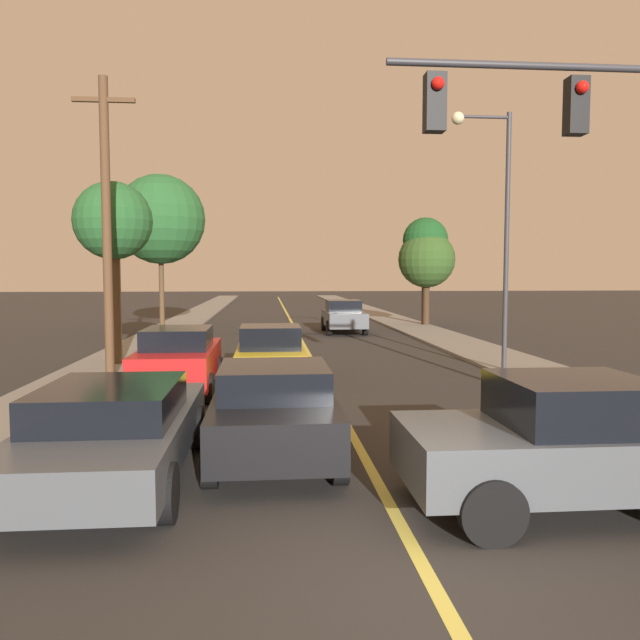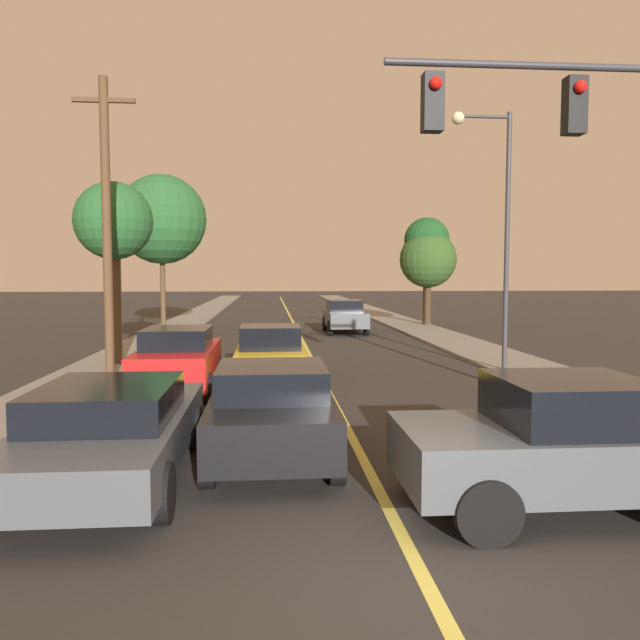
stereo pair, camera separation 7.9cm
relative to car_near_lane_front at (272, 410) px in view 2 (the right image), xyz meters
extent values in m
plane|color=#2D2B28|center=(1.42, -4.09, -0.79)|extent=(200.00, 200.00, 0.00)
cube|color=#2D2B28|center=(1.42, 31.91, -0.79)|extent=(10.17, 80.00, 0.01)
cube|color=#D1C14C|center=(1.42, 31.91, -0.78)|extent=(0.16, 76.00, 0.00)
cube|color=gray|center=(-4.91, 31.91, -0.73)|extent=(2.50, 80.00, 0.12)
cube|color=gray|center=(7.76, 31.91, -0.73)|extent=(2.50, 80.00, 0.12)
cube|color=black|center=(0.00, 0.03, -0.10)|extent=(1.87, 4.13, 0.70)
cube|color=black|center=(0.00, -0.13, 0.49)|extent=(1.64, 1.86, 0.47)
cylinder|color=black|center=(-0.89, 1.31, -0.44)|extent=(0.22, 0.70, 0.70)
cylinder|color=black|center=(0.89, 1.31, -0.44)|extent=(0.22, 0.70, 0.70)
cylinder|color=black|center=(-0.89, -1.25, -0.44)|extent=(0.22, 0.70, 0.70)
cylinder|color=black|center=(0.89, -1.25, -0.44)|extent=(0.22, 0.70, 0.70)
cube|color=gold|center=(0.00, 7.71, -0.21)|extent=(1.86, 3.97, 0.56)
cube|color=black|center=(0.00, 7.55, 0.38)|extent=(1.64, 1.79, 0.62)
cylinder|color=black|center=(-0.88, 8.94, -0.49)|extent=(0.22, 0.61, 0.61)
cylinder|color=black|center=(0.88, 8.94, -0.49)|extent=(0.22, 0.61, 0.61)
cylinder|color=black|center=(-0.88, 6.48, -0.49)|extent=(0.22, 0.61, 0.61)
cylinder|color=black|center=(0.88, 6.48, -0.49)|extent=(0.22, 0.61, 0.61)
cube|color=#474C51|center=(-2.24, -0.85, -0.14)|extent=(1.99, 5.09, 0.58)
cube|color=black|center=(-2.24, -1.05, 0.38)|extent=(1.75, 2.29, 0.47)
cylinder|color=black|center=(-3.18, 0.73, -0.43)|extent=(0.22, 0.72, 0.72)
cylinder|color=black|center=(-1.29, 0.73, -0.43)|extent=(0.22, 0.72, 0.72)
cylinder|color=black|center=(-1.29, -2.42, -0.43)|extent=(0.22, 0.72, 0.72)
cube|color=red|center=(-2.24, 5.68, -0.05)|extent=(1.73, 4.36, 0.78)
cube|color=black|center=(-2.24, 5.51, 0.59)|extent=(1.52, 1.96, 0.48)
cylinder|color=black|center=(-3.06, 7.03, -0.44)|extent=(0.22, 0.71, 0.71)
cylinder|color=black|center=(-1.42, 7.03, -0.44)|extent=(0.22, 0.71, 0.71)
cylinder|color=black|center=(-3.06, 4.33, -0.44)|extent=(0.22, 0.71, 0.71)
cylinder|color=black|center=(-1.42, 4.33, -0.44)|extent=(0.22, 0.71, 0.71)
cube|color=#474C51|center=(3.71, 20.86, -0.07)|extent=(1.83, 4.31, 0.71)
cube|color=black|center=(3.71, 21.03, 0.56)|extent=(1.61, 1.94, 0.55)
cylinder|color=black|center=(4.58, 19.52, -0.43)|extent=(0.22, 0.73, 0.73)
cylinder|color=black|center=(2.84, 19.52, -0.43)|extent=(0.22, 0.73, 0.73)
cylinder|color=black|center=(4.58, 22.19, -0.43)|extent=(0.22, 0.73, 0.73)
cylinder|color=black|center=(2.84, 22.19, -0.43)|extent=(0.22, 0.73, 0.73)
cube|color=#474C51|center=(3.48, -2.42, -0.07)|extent=(3.87, 1.95, 0.69)
cube|color=black|center=(3.64, -2.42, 0.56)|extent=(1.74, 1.72, 0.58)
cylinder|color=black|center=(2.28, -3.35, -0.42)|extent=(0.74, 0.22, 0.74)
cylinder|color=black|center=(2.28, -1.49, -0.42)|extent=(0.74, 0.22, 0.74)
cylinder|color=black|center=(4.69, -1.49, -0.42)|extent=(0.74, 0.22, 0.74)
cylinder|color=#333338|center=(4.34, 0.14, 5.41)|extent=(5.14, 0.12, 0.12)
cube|color=black|center=(4.85, 0.14, 4.80)|extent=(0.32, 0.28, 0.90)
sphere|color=red|center=(4.85, -0.04, 5.05)|extent=(0.20, 0.20, 0.20)
cube|color=black|center=(2.54, 0.14, 4.80)|extent=(0.32, 0.28, 0.90)
sphere|color=red|center=(2.54, -0.04, 5.05)|extent=(0.20, 0.20, 0.20)
cylinder|color=#333338|center=(6.86, 8.00, 3.03)|extent=(0.14, 0.14, 7.41)
cylinder|color=#333338|center=(6.10, 8.00, 6.59)|extent=(1.51, 0.09, 0.09)
sphere|color=beige|center=(5.35, 8.00, 6.54)|extent=(0.36, 0.36, 0.36)
cylinder|color=#513823|center=(-4.26, 7.20, 3.27)|extent=(0.24, 0.24, 7.88)
cube|color=#513823|center=(-4.26, 7.20, 6.61)|extent=(1.60, 0.12, 0.12)
cylinder|color=#4C3823|center=(-4.81, 10.24, 1.13)|extent=(0.38, 0.38, 3.60)
sphere|color=#235628|center=(-4.81, 10.24, 3.77)|extent=(2.41, 2.41, 2.41)
cylinder|color=#4C3823|center=(-5.16, 21.17, 1.29)|extent=(0.24, 0.24, 3.92)
sphere|color=#235628|center=(-5.16, 21.17, 4.75)|extent=(4.30, 4.30, 4.30)
cylinder|color=#3D2B1C|center=(8.75, 24.26, 0.58)|extent=(0.37, 0.37, 2.51)
sphere|color=#2D4C1E|center=(8.75, 24.26, 2.93)|extent=(3.13, 3.13, 3.13)
cylinder|color=#4C3823|center=(8.72, 24.49, 1.23)|extent=(0.35, 0.35, 3.80)
sphere|color=#19471E|center=(8.72, 24.49, 4.00)|extent=(2.50, 2.50, 2.50)
camera|label=1|loc=(-0.12, -9.65, 2.12)|focal=35.00mm
camera|label=2|loc=(-0.04, -9.66, 2.12)|focal=35.00mm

